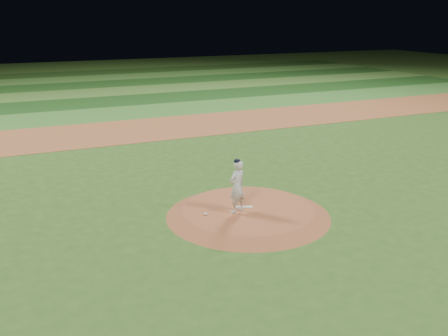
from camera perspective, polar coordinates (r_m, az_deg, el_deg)
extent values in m
plane|color=#335F1E|center=(16.87, 2.76, -5.42)|extent=(120.00, 120.00, 0.00)
cube|color=#9F5B31|center=(29.48, -9.50, 4.33)|extent=(70.00, 6.00, 0.02)
cube|color=#3A792C|center=(34.73, -11.82, 6.16)|extent=(70.00, 5.00, 0.02)
cube|color=#1B4817|center=(39.56, -13.40, 7.39)|extent=(70.00, 5.00, 0.02)
cube|color=#44782B|center=(44.43, -14.65, 8.35)|extent=(70.00, 5.00, 0.02)
cube|color=#1C4817|center=(49.33, -15.65, 9.11)|extent=(70.00, 5.00, 0.02)
cube|color=#3D752A|center=(54.24, -16.47, 9.74)|extent=(70.00, 5.00, 0.02)
cube|color=#204516|center=(59.17, -17.16, 10.26)|extent=(70.00, 5.00, 0.02)
cone|color=#A55933|center=(16.82, 2.77, -5.03)|extent=(5.50, 5.50, 0.25)
cube|color=white|center=(16.85, 2.22, -4.47)|extent=(0.64, 0.39, 0.03)
ellipsoid|color=white|center=(16.24, -2.13, -5.26)|extent=(0.12, 0.12, 0.07)
imported|color=silver|center=(16.17, 1.50, -2.14)|extent=(0.76, 0.64, 1.76)
ellipsoid|color=black|center=(15.90, 1.52, 0.79)|extent=(0.22, 0.22, 0.15)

